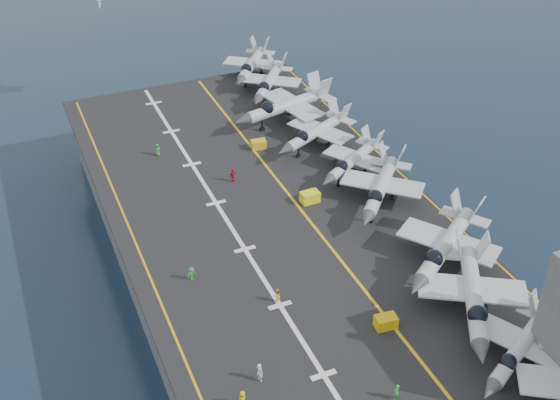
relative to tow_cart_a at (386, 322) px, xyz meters
name	(u,v)px	position (x,y,z in m)	size (l,w,h in m)	color
ground	(293,304)	(-2.28, 16.81, -11.03)	(500.00, 500.00, 0.00)	#142135
hull	(293,273)	(-2.28, 16.81, -6.03)	(36.00, 90.00, 10.00)	#56595E
flight_deck	(294,238)	(-2.28, 16.81, -0.83)	(38.00, 92.00, 0.40)	black
foul_line	(317,230)	(0.72, 16.81, -0.61)	(0.35, 90.00, 0.02)	gold
landing_centerline	(245,249)	(-8.28, 16.81, -0.61)	(0.50, 90.00, 0.02)	silver
deck_edge_port	(149,274)	(-19.28, 16.81, -0.61)	(0.25, 90.00, 0.02)	gold
deck_edge_stbd	(430,201)	(16.22, 16.81, -0.61)	(0.25, 90.00, 0.02)	gold
fighter_jet_1	(521,346)	(8.64, -8.92, 1.67)	(15.85, 14.04, 4.60)	gray
fighter_jet_2	(474,293)	(8.61, -1.79, 2.17)	(17.53, 19.37, 5.60)	#A3ABB3
fighter_jet_3	(446,244)	(10.61, 5.88, 2.18)	(19.45, 18.13, 5.62)	gray
fighter_jet_4	(381,185)	(10.20, 18.88, 1.97)	(17.54, 17.82, 5.21)	#A1A7B0
fighter_jet_5	(354,159)	(10.41, 26.24, 1.63)	(15.62, 14.15, 4.52)	#98A0A9
fighter_jet_6	(317,131)	(9.16, 34.71, 1.82)	(16.84, 14.68, 4.91)	#9CA7AE
fighter_jet_7	(287,104)	(8.39, 42.98, 2.24)	(18.70, 14.65, 5.75)	#9BA2AD
fighter_jet_8	(269,81)	(9.33, 52.30, 1.87)	(16.32, 17.29, 5.00)	#9CA6AD
tow_cart_a	(386,322)	(0.00, 0.00, 0.00)	(2.24, 1.58, 1.26)	#C49F0C
tow_cart_b	(310,197)	(2.49, 22.59, 0.05)	(2.33, 1.57, 1.36)	yellow
tow_cart_c	(258,144)	(1.54, 37.34, -0.02)	(2.18, 1.55, 1.23)	gold
crew_0	(243,399)	(-16.23, -3.63, 0.30)	(1.07, 1.30, 1.87)	gold
crew_1	(260,372)	(-13.78, -1.44, 0.38)	(1.19, 1.42, 2.02)	silver
crew_2	(277,295)	(-8.30, 7.49, 0.18)	(1.01, 0.71, 1.62)	yellow
crew_3	(192,274)	(-15.27, 14.14, 0.20)	(1.16, 0.95, 1.66)	#268C33
crew_4	(233,175)	(-4.65, 30.65, 0.28)	(1.23, 0.96, 1.82)	red
crew_5	(158,150)	(-11.78, 40.94, 0.24)	(1.22, 1.23, 1.74)	#268C33
crew_6	(396,392)	(-3.71, -8.09, 0.26)	(1.24, 1.02, 1.79)	green
fighter_jet_9	(252,63)	(9.33, 59.81, 1.87)	(16.32, 17.29, 5.00)	#9CA6AD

